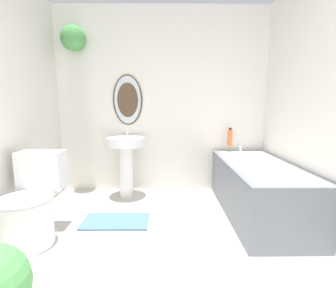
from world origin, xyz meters
name	(u,v)px	position (x,y,z in m)	size (l,w,h in m)	color
wall_back	(156,98)	(-0.08, 2.88, 1.25)	(2.86, 0.30, 2.40)	silver
toilet	(31,205)	(-1.09, 1.57, 0.31)	(0.44, 0.63, 0.74)	white
pedestal_sink	(126,155)	(-0.45, 2.58, 0.55)	(0.47, 0.47, 0.86)	white
bathtub	(258,188)	(1.01, 2.06, 0.29)	(0.67, 1.49, 0.63)	slate
shampoo_bottle	(230,137)	(0.88, 2.74, 0.74)	(0.06, 0.06, 0.24)	#DB6633
bath_mat	(116,221)	(-0.45, 1.89, 0.01)	(0.65, 0.36, 0.02)	#4C7093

